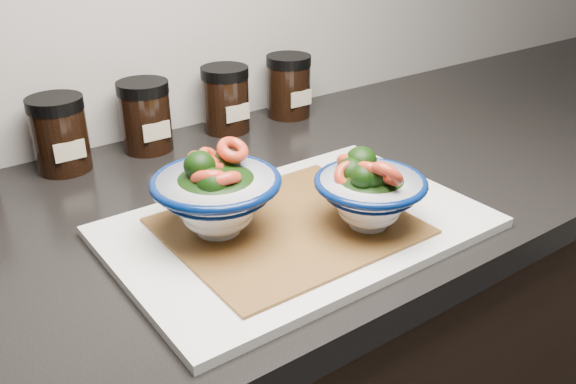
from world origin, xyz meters
TOP-DOWN VIEW (x-y plane):
  - countertop at (0.00, 1.45)m, footprint 3.50×0.60m
  - cutting_board at (0.17, 1.33)m, footprint 0.45×0.30m
  - bamboo_mat at (0.15, 1.33)m, footprint 0.28×0.24m
  - bowl_left at (0.07, 1.37)m, footprint 0.15×0.15m
  - bowl_right at (0.23, 1.28)m, footprint 0.13×0.13m
  - spice_jar_c at (-0.01, 1.69)m, footprint 0.08×0.08m
  - spice_jar_d at (0.13, 1.69)m, footprint 0.08×0.08m
  - spice_jar_e at (0.28, 1.69)m, footprint 0.08×0.08m
  - spice_jar_f at (0.41, 1.69)m, footprint 0.08×0.08m

SIDE VIEW (x-z plane):
  - countertop at x=0.00m, z-range 0.86..0.90m
  - cutting_board at x=0.17m, z-range 0.90..0.91m
  - bamboo_mat at x=0.15m, z-range 0.91..0.92m
  - spice_jar_c at x=-0.01m, z-range 0.90..1.01m
  - spice_jar_d at x=0.13m, z-range 0.90..1.01m
  - spice_jar_e at x=0.28m, z-range 0.90..1.01m
  - spice_jar_f at x=0.41m, z-range 0.90..1.01m
  - bowl_right at x=0.23m, z-range 0.91..1.01m
  - bowl_left at x=0.07m, z-range 0.91..1.02m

